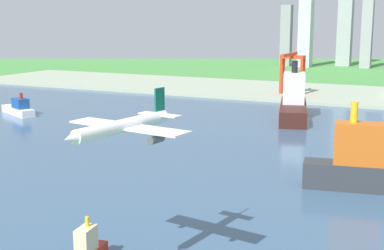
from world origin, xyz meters
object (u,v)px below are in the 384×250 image
cargo_ship (293,102)px  ferry_boat (19,109)px  port_crane_red (292,64)px  airplane_landing (123,126)px  container_barge (369,166)px

cargo_ship → ferry_boat: bearing=-158.1°
cargo_ship → port_crane_red: cargo_ship is taller
airplane_landing → port_crane_red: size_ratio=0.85×
cargo_ship → ferry_boat: cargo_ship is taller
cargo_ship → container_barge: (74.17, -152.96, -1.35)m
cargo_ship → port_crane_red: (-32.39, 109.84, 18.29)m
cargo_ship → ferry_boat: 204.39m
ferry_boat → port_crane_red: bearing=49.8°
container_barge → port_crane_red: size_ratio=1.28×
container_barge → port_crane_red: 284.27m
cargo_ship → port_crane_red: 115.97m
airplane_landing → cargo_ship: airplane_landing is taller
airplane_landing → cargo_ship: 267.24m
airplane_landing → cargo_ship: bearing=95.7°
container_barge → port_crane_red: (-106.56, 262.80, 19.64)m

